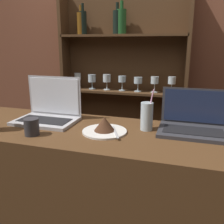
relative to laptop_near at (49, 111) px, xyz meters
name	(u,v)px	position (x,y,z in m)	size (l,w,h in m)	color
bar_counter	(100,216)	(0.34, -0.08, -0.58)	(1.95, 0.55, 1.04)	#4C3019
back_wall	(141,59)	(0.34, 1.01, 0.25)	(7.00, 0.06, 2.70)	brown
back_shelf	(122,95)	(0.20, 0.93, -0.07)	(1.12, 0.18, 1.93)	#472D19
laptop_near	(49,111)	(0.00, 0.00, 0.00)	(0.35, 0.23, 0.25)	#ADADB2
laptop_far	(193,123)	(0.81, 0.05, -0.01)	(0.34, 0.24, 0.21)	#333338
cake_plate	(105,127)	(0.38, -0.10, -0.03)	(0.23, 0.23, 0.08)	silver
water_glass	(147,116)	(0.57, 0.01, 0.02)	(0.07, 0.06, 0.22)	silver
coffee_cup	(32,127)	(0.04, -0.24, -0.01)	(0.07, 0.07, 0.08)	#2D2D33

